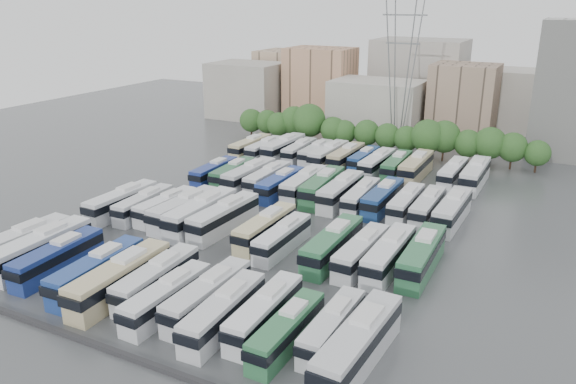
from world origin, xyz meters
The scene contains 57 objects.
ground centered at (0.00, 0.00, 0.00)m, with size 220.00×220.00×0.00m, color #424447.
parapet centered at (0.00, -33.00, 0.25)m, with size 56.00×0.50×0.50m, color #2D2D30.
tree_line centered at (-0.51, 42.13, 4.40)m, with size 63.66×7.92×8.88m.
city_buildings centered at (-7.46, 71.86, 7.87)m, with size 102.00×35.00×20.00m.
apartment_tower centered at (34.00, 58.00, 13.00)m, with size 14.00×14.00×26.00m, color silver.
electricity_pylon centered at (2.00, 50.00, 18.66)m, with size 9.00×6.91×33.83m.
bus_r0_s0 centered at (-21.56, -23.90, 2.04)m, with size 3.35×13.33×4.15m.
bus_r0_s1 centered at (-18.34, -23.44, 2.05)m, with size 3.10×13.38×4.18m.
bus_r0_s2 centered at (-14.88, -24.18, 1.88)m, with size 3.18×12.31×3.83m.
bus_r0_s4 centered at (-8.36, -24.64, 1.96)m, with size 3.35×12.83×3.99m.
bus_r0_s5 centered at (-4.81, -24.96, 2.09)m, with size 3.36×13.65×4.26m.
bus_r0_s6 centered at (-1.67, -22.93, 1.86)m, with size 3.07×12.18×3.79m.
bus_r0_s7 centered at (1.67, -25.40, 1.79)m, with size 2.71×11.64×3.64m.
bus_r0_s8 centered at (5.15, -23.45, 1.88)m, with size 2.80×12.25×3.83m.
bus_r0_s9 centered at (8.22, -25.23, 1.87)m, with size 3.10×12.21×3.80m.
bus_r0_s10 centered at (11.59, -23.41, 1.81)m, with size 2.80×11.77×3.68m.
bus_r0_s11 centered at (14.77, -25.04, 1.71)m, with size 2.58×11.11×3.47m.
bus_r0_s12 centered at (18.13, -22.59, 1.67)m, with size 2.41×10.86×3.40m.
bus_r0_s13 centered at (21.36, -24.56, 2.08)m, with size 3.62×13.64×4.24m.
bus_r1_s0 centered at (-21.45, -6.90, 1.93)m, with size 3.01×12.60×3.94m.
bus_r1_s1 centered at (-18.23, -5.88, 1.75)m, with size 3.01×11.45×3.56m.
bus_r1_s2 centered at (-15.03, -5.01, 1.73)m, with size 2.95×11.32×3.52m.
bus_r1_s3 centered at (-11.51, -5.34, 1.97)m, with size 3.37×12.92×4.02m.
bus_r1_s4 centered at (-8.37, -5.68, 2.10)m, with size 3.07×13.64×4.27m.
bus_r1_s5 centered at (-4.95, -5.29, 2.01)m, with size 3.50×13.17×4.09m.
bus_r1_s7 centered at (1.67, -5.75, 1.87)m, with size 2.82×12.20×3.82m.
bus_r1_s8 centered at (4.96, -7.31, 1.75)m, with size 2.59×11.37×3.56m.
bus_r1_s10 centered at (11.44, -6.83, 2.00)m, with size 2.93×13.02×4.08m.
bus_r1_s11 centered at (15.07, -6.84, 1.84)m, with size 3.06×12.01×3.74m.
bus_r1_s12 centered at (18.20, -6.28, 1.94)m, with size 2.88×12.60×3.95m.
bus_r1_s13 centered at (21.64, -4.94, 2.00)m, with size 3.08×13.03×4.07m.
bus_r2_s1 centered at (-18.22, 11.78, 1.77)m, with size 2.72×11.54×3.61m.
bus_r2_s2 centered at (-15.00, 12.59, 1.79)m, with size 3.07×11.75×3.65m.
bus_r2_s3 centered at (-11.58, 12.27, 1.97)m, with size 3.23×12.90×4.02m.
bus_r2_s4 centered at (-8.29, 12.60, 1.85)m, with size 2.64×12.04×3.78m.
bus_r2_s5 centered at (-5.00, 10.91, 1.85)m, with size 2.83×12.06×3.77m.
bus_r2_s6 centered at (-1.55, 12.26, 1.97)m, with size 3.22×12.86×4.01m.
bus_r2_s7 centered at (1.55, 12.37, 2.03)m, with size 3.56×13.33×4.14m.
bus_r2_s8 centered at (4.87, 11.77, 2.00)m, with size 2.91×12.99×4.07m.
bus_r2_s9 centered at (8.29, 11.30, 1.79)m, with size 2.90×11.68×3.64m.
bus_r2_s10 centered at (11.43, 12.01, 1.90)m, with size 2.83×12.36×3.87m.
bus_r2_s11 centered at (15.01, 11.70, 1.78)m, with size 2.55×11.58×3.63m.
bus_r2_s12 centered at (18.19, 11.48, 1.82)m, with size 2.59×11.84×3.71m.
bus_r2_s13 centered at (21.65, 11.29, 1.97)m, with size 3.07×12.87×4.02m.
bus_r3_s0 centered at (-21.44, 29.03, 1.85)m, with size 2.94×12.07×3.77m.
bus_r3_s1 centered at (-18.19, 29.14, 1.79)m, with size 2.58×11.64×3.65m.
bus_r3_s2 centered at (-14.88, 30.65, 2.05)m, with size 3.25×13.38×4.17m.
bus_r3_s3 centered at (-11.49, 30.79, 1.80)m, with size 2.92×11.75×3.66m.
bus_r3_s4 centered at (-8.18, 31.10, 1.77)m, with size 2.67×11.55×3.61m.
bus_r3_s5 centered at (-5.04, 30.07, 1.96)m, with size 3.15×12.82×4.00m.
bus_r3_s6 centered at (-1.74, 30.59, 1.90)m, with size 2.99×12.40×3.87m.
bus_r3_s7 centered at (1.44, 31.37, 1.68)m, with size 2.65×10.98×3.43m.
bus_r3_s8 centered at (4.82, 28.92, 1.91)m, with size 3.11×12.51×3.90m.
bus_r3_s9 centered at (8.24, 29.33, 1.87)m, with size 2.94×12.17×3.80m.
bus_r3_s10 centered at (11.64, 29.53, 2.04)m, with size 2.93×13.28×4.16m.
bus_r3_s12 centered at (17.93, 29.59, 1.84)m, with size 2.97×12.03×3.75m.
bus_r3_s13 centered at (21.51, 29.53, 2.04)m, with size 2.98×13.29×4.16m.
Camera 1 is at (34.67, -63.26, 29.65)m, focal length 35.00 mm.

